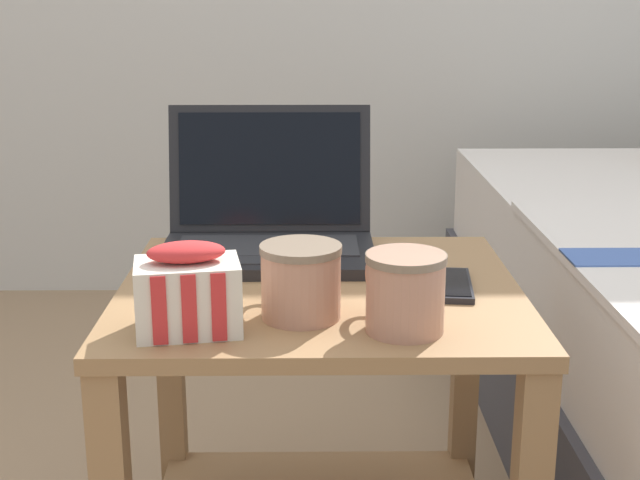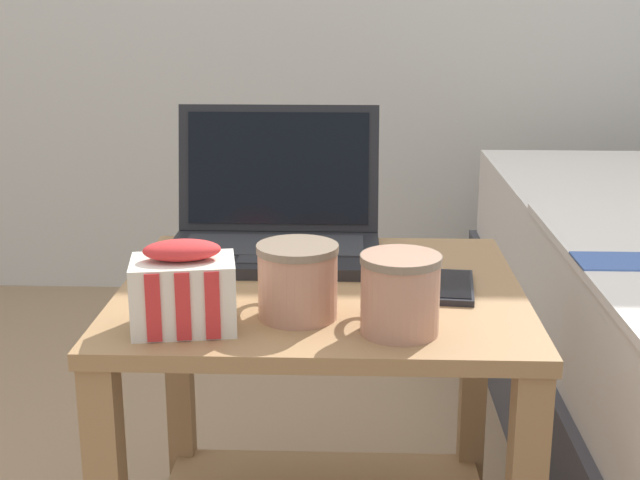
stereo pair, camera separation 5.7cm
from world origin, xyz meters
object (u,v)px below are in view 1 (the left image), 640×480
object	(u,v)px
mug_front_left	(300,277)
mug_front_right	(404,288)
snack_bag	(188,292)
laptop	(268,225)
cell_phone	(448,285)

from	to	relation	value
mug_front_left	mug_front_right	bearing A→B (deg)	-21.06
snack_bag	mug_front_right	bearing A→B (deg)	-0.01
mug_front_left	snack_bag	size ratio (longest dim) A/B	0.97
laptop	snack_bag	bearing A→B (deg)	-103.64
snack_bag	cell_phone	world-z (taller)	snack_bag
mug_front_left	cell_phone	world-z (taller)	mug_front_left
mug_front_right	snack_bag	bearing A→B (deg)	179.99
mug_front_right	cell_phone	xyz separation A→B (m)	(0.08, 0.17, -0.05)
laptop	snack_bag	size ratio (longest dim) A/B	2.41
laptop	mug_front_right	bearing A→B (deg)	-62.05
mug_front_left	mug_front_right	size ratio (longest dim) A/B	1.00
mug_front_left	cell_phone	bearing A→B (deg)	28.48
laptop	snack_bag	xyz separation A→B (m)	(-0.08, -0.35, 0.01)
cell_phone	mug_front_right	bearing A→B (deg)	-116.23
snack_bag	cell_phone	distance (m)	0.39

